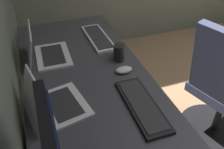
{
  "coord_description": "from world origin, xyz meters",
  "views": [
    {
      "loc": [
        -0.6,
        1.83,
        1.58
      ],
      "look_at": [
        0.2,
        1.55,
        0.95
      ],
      "focal_mm": 38.32,
      "sensor_mm": 36.0,
      "label": 1
    }
  ],
  "objects": [
    {
      "name": "keyboard_spare",
      "position": [
        0.93,
        1.4,
        0.74
      ],
      "size": [
        0.42,
        0.15,
        0.02
      ],
      "color": "silver",
      "rests_on": "desk"
    },
    {
      "name": "office_chair",
      "position": [
        0.33,
        0.67,
        0.46
      ],
      "size": [
        0.56,
        0.6,
        0.97
      ],
      "color": "#383D56",
      "rests_on": "ground"
    },
    {
      "name": "mouse_main",
      "position": [
        0.48,
        1.37,
        0.75
      ],
      "size": [
        0.06,
        0.1,
        0.03
      ],
      "primitive_type": "ellipsoid",
      "color": "silver",
      "rests_on": "desk"
    },
    {
      "name": "desk",
      "position": [
        0.2,
        1.6,
        0.67
      ],
      "size": [
        2.28,
        0.73,
        0.73
      ],
      "color": "#38383D",
      "rests_on": "ground"
    },
    {
      "name": "laptop_left",
      "position": [
        0.79,
        1.8,
        0.78
      ],
      "size": [
        0.32,
        0.27,
        0.21
      ],
      "color": "silver",
      "rests_on": "desk"
    },
    {
      "name": "keyboard_main",
      "position": [
        0.17,
        1.4,
        0.74
      ],
      "size": [
        0.42,
        0.15,
        0.02
      ],
      "color": "black",
      "rests_on": "desk"
    },
    {
      "name": "coffee_mug",
      "position": [
        0.61,
        1.35,
        0.78
      ],
      "size": [
        0.11,
        0.07,
        0.11
      ],
      "color": "black",
      "rests_on": "desk"
    },
    {
      "name": "laptop_leftmost",
      "position": [
        0.3,
        1.82,
        0.78
      ],
      "size": [
        0.33,
        0.33,
        0.21
      ],
      "color": "silver",
      "rests_on": "desk"
    }
  ]
}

